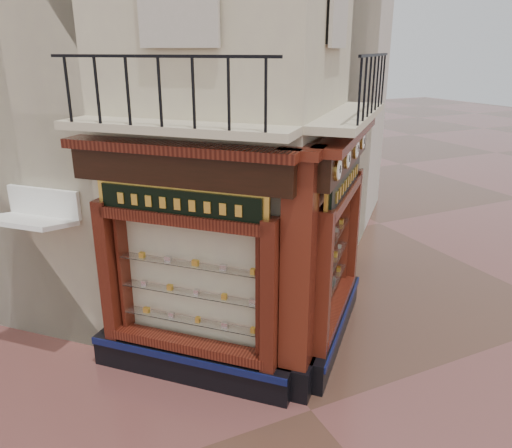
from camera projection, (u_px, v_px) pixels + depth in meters
ground at (311, 410)px, 7.65m from camera, size 80.00×80.00×0.00m
main_building at (174, 12)px, 10.91m from camera, size 11.31×11.31×12.00m
neighbour_left at (47, 38)px, 12.18m from camera, size 11.31×11.31×11.00m
neighbour_right at (234, 39)px, 14.19m from camera, size 11.31×11.31×11.00m
shopfront_left at (185, 271)px, 7.76m from camera, size 2.86×2.86×3.98m
shopfront_right at (336, 242)px, 8.90m from camera, size 2.86×2.86×3.98m
corner_pilaster at (298, 283)px, 7.43m from camera, size 0.85×0.85×3.98m
balcony at (269, 121)px, 7.52m from camera, size 5.94×2.97×1.03m
clock_a at (338, 169)px, 7.10m from camera, size 0.28×0.28×0.34m
clock_b at (347, 158)px, 7.80m from camera, size 0.27×0.27×0.33m
clock_c at (356, 148)px, 8.60m from camera, size 0.30×0.30×0.37m
clock_d at (362, 141)px, 9.29m from camera, size 0.26×0.26×0.32m
awning at (48, 354)px, 9.05m from camera, size 1.64×1.64×0.24m
signboard_left at (179, 203)px, 7.32m from camera, size 2.01×2.01×0.54m
signboard_right at (344, 182)px, 8.50m from camera, size 2.09×2.09×0.56m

